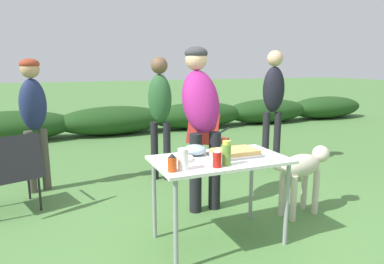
% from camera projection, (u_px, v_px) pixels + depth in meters
% --- Properties ---
extents(ground_plane, '(60.00, 60.00, 0.00)m').
position_uv_depth(ground_plane, '(218.00, 241.00, 2.96)').
color(ground_plane, '#4C7A3D').
extents(shrub_hedge, '(14.40, 0.90, 0.62)m').
position_uv_depth(shrub_hedge, '(113.00, 120.00, 7.44)').
color(shrub_hedge, '#1E4219').
rests_on(shrub_hedge, ground).
extents(folding_table, '(1.10, 0.64, 0.74)m').
position_uv_depth(folding_table, '(220.00, 167.00, 2.84)').
color(folding_table, silver).
rests_on(folding_table, ground).
extents(food_tray, '(0.41, 0.29, 0.06)m').
position_uv_depth(food_tray, '(235.00, 153.00, 2.90)').
color(food_tray, '#9E9EA3').
rests_on(food_tray, folding_table).
extents(plate_stack, '(0.21, 0.21, 0.03)m').
position_uv_depth(plate_stack, '(180.00, 159.00, 2.75)').
color(plate_stack, white).
rests_on(plate_stack, folding_table).
extents(mixing_bowl, '(0.20, 0.20, 0.09)m').
position_uv_depth(mixing_bowl, '(195.00, 150.00, 2.92)').
color(mixing_bowl, '#99B2CC').
rests_on(mixing_bowl, folding_table).
extents(paper_cup_stack, '(0.08, 0.08, 0.16)m').
position_uv_depth(paper_cup_stack, '(183.00, 159.00, 2.50)').
color(paper_cup_stack, white).
rests_on(paper_cup_stack, folding_table).
extents(ketchup_bottle, '(0.07, 0.07, 0.15)m').
position_uv_depth(ketchup_bottle, '(217.00, 158.00, 2.56)').
color(ketchup_bottle, red).
rests_on(ketchup_bottle, folding_table).
extents(hot_sauce_bottle, '(0.07, 0.07, 0.13)m').
position_uv_depth(hot_sauce_bottle, '(172.00, 163.00, 2.46)').
color(hot_sauce_bottle, '#CC4214').
rests_on(hot_sauce_bottle, folding_table).
extents(relish_jar, '(0.07, 0.07, 0.19)m').
position_uv_depth(relish_jar, '(226.00, 153.00, 2.61)').
color(relish_jar, olive).
rests_on(relish_jar, folding_table).
extents(standing_person_in_navy_coat, '(0.40, 0.52, 1.68)m').
position_uv_depth(standing_person_in_navy_coat, '(201.00, 109.00, 3.51)').
color(standing_person_in_navy_coat, black).
rests_on(standing_person_in_navy_coat, ground).
extents(standing_person_in_red_jacket, '(0.37, 0.32, 1.57)m').
position_uv_depth(standing_person_in_red_jacket, '(33.00, 109.00, 3.95)').
color(standing_person_in_red_jacket, '#4C473D').
rests_on(standing_person_in_red_jacket, ground).
extents(standing_person_in_gray_fleece, '(0.37, 0.31, 1.70)m').
position_uv_depth(standing_person_in_gray_fleece, '(273.00, 96.00, 4.97)').
color(standing_person_in_gray_fleece, black).
rests_on(standing_person_in_gray_fleece, ground).
extents(standing_person_in_olive_jacket, '(0.37, 0.33, 1.60)m').
position_uv_depth(standing_person_in_olive_jacket, '(160.00, 106.00, 4.38)').
color(standing_person_in_olive_jacket, black).
rests_on(standing_person_in_olive_jacket, ground).
extents(dog, '(0.80, 0.31, 0.68)m').
position_uv_depth(dog, '(304.00, 169.00, 3.42)').
color(dog, beige).
rests_on(dog, ground).
extents(camp_chair_green_behind_table, '(0.74, 0.74, 0.83)m').
position_uv_depth(camp_chair_green_behind_table, '(207.00, 136.00, 5.00)').
color(camp_chair_green_behind_table, maroon).
rests_on(camp_chair_green_behind_table, ground).
extents(camp_chair_near_hedge, '(0.62, 0.70, 0.83)m').
position_uv_depth(camp_chair_near_hedge, '(14.00, 169.00, 3.43)').
color(camp_chair_near_hedge, '#232328').
rests_on(camp_chair_near_hedge, ground).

